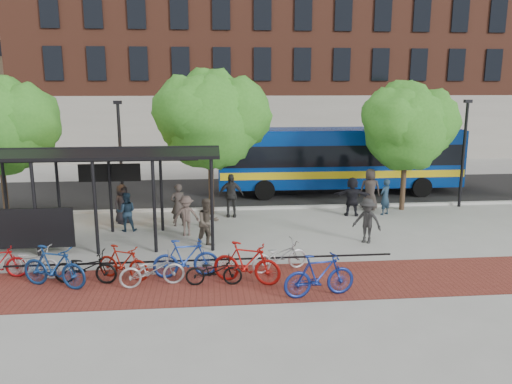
{
  "coord_description": "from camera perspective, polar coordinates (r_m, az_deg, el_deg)",
  "views": [
    {
      "loc": [
        -3.06,
        -18.93,
        5.8
      ],
      "look_at": [
        -1.22,
        0.48,
        1.6
      ],
      "focal_mm": 35.0,
      "sensor_mm": 36.0,
      "label": 1
    }
  ],
  "objects": [
    {
      "name": "ground",
      "position": [
        20.04,
        3.63,
        -4.7
      ],
      "size": [
        160.0,
        160.0,
        0.0
      ],
      "primitive_type": "plane",
      "color": "#9E9E99",
      "rests_on": "ground"
    },
    {
      "name": "asphalt_street",
      "position": [
        27.72,
        1.05,
        0.08
      ],
      "size": [
        160.0,
        8.0,
        0.01
      ],
      "primitive_type": "cube",
      "color": "black",
      "rests_on": "ground"
    },
    {
      "name": "curb",
      "position": [
        23.84,
        2.13,
        -1.79
      ],
      "size": [
        160.0,
        0.25,
        0.12
      ],
      "primitive_type": "cube",
      "color": "#B7B7B2",
      "rests_on": "ground"
    },
    {
      "name": "brick_strip",
      "position": [
        15.13,
        -0.98,
        -10.38
      ],
      "size": [
        24.0,
        3.0,
        0.01
      ],
      "primitive_type": "cube",
      "color": "maroon",
      "rests_on": "ground"
    },
    {
      "name": "bike_rack_rail",
      "position": [
        15.93,
        -5.97,
        -9.27
      ],
      "size": [
        12.0,
        0.05,
        0.95
      ],
      "primitive_type": "cube",
      "color": "black",
      "rests_on": "ground"
    },
    {
      "name": "building_brick",
      "position": [
        46.98,
        11.25,
        17.06
      ],
      "size": [
        55.0,
        14.0,
        20.0
      ],
      "primitive_type": "cube",
      "color": "brown",
      "rests_on": "ground"
    },
    {
      "name": "bus_shelter",
      "position": [
        19.34,
        -20.57,
        3.05
      ],
      "size": [
        10.6,
        3.07,
        3.6
      ],
      "color": "black",
      "rests_on": "ground"
    },
    {
      "name": "tree_a",
      "position": [
        24.03,
        -27.23,
        7.1
      ],
      "size": [
        4.9,
        4.0,
        6.18
      ],
      "color": "#382619",
      "rests_on": "ground"
    },
    {
      "name": "tree_b",
      "position": [
        22.32,
        -5.05,
        8.66
      ],
      "size": [
        5.15,
        4.2,
        6.47
      ],
      "color": "#382619",
      "rests_on": "ground"
    },
    {
      "name": "tree_c",
      "position": [
        24.15,
        17.02,
        7.48
      ],
      "size": [
        4.66,
        3.8,
        5.92
      ],
      "color": "#382619",
      "rests_on": "ground"
    },
    {
      "name": "lamp_post_left",
      "position": [
        23.08,
        -15.22,
        4.12
      ],
      "size": [
        0.35,
        0.2,
        5.12
      ],
      "color": "black",
      "rests_on": "ground"
    },
    {
      "name": "lamp_post_right",
      "position": [
        25.74,
        22.65,
        4.41
      ],
      "size": [
        0.35,
        0.2,
        5.12
      ],
      "color": "black",
      "rests_on": "ground"
    },
    {
      "name": "bus",
      "position": [
        27.38,
        9.41,
        4.04
      ],
      "size": [
        13.01,
        3.21,
        3.51
      ],
      "rotation": [
        0.0,
        0.0,
        -0.01
      ],
      "color": "navy",
      "rests_on": "ground"
    },
    {
      "name": "bike_2",
      "position": [
        16.85,
        -24.28,
        -7.27
      ],
      "size": [
        2.04,
        1.21,
        1.01
      ],
      "primitive_type": "imported",
      "rotation": [
        0.0,
        0.0,
        1.27
      ],
      "color": "#B4B4B7",
      "rests_on": "ground"
    },
    {
      "name": "bike_3",
      "position": [
        15.74,
        -22.1,
        -7.94
      ],
      "size": [
        2.18,
        1.32,
        1.26
      ],
      "primitive_type": "imported",
      "rotation": [
        0.0,
        0.0,
        1.2
      ],
      "color": "navy",
      "rests_on": "ground"
    },
    {
      "name": "bike_4",
      "position": [
        15.78,
        -18.95,
        -8.16
      ],
      "size": [
        1.97,
        0.91,
        1.0
      ],
      "primitive_type": "imported",
      "rotation": [
        0.0,
        0.0,
        1.44
      ],
      "color": "black",
      "rests_on": "ground"
    },
    {
      "name": "bike_5",
      "position": [
        15.79,
        -14.95,
        -7.78
      ],
      "size": [
        1.81,
        1.19,
        1.06
      ],
      "primitive_type": "imported",
      "rotation": [
        0.0,
        0.0,
        1.14
      ],
      "color": "maroon",
      "rests_on": "ground"
    },
    {
      "name": "bike_6",
      "position": [
        15.07,
        -11.79,
        -8.71
      ],
      "size": [
        1.99,
        1.02,
        1.0
      ],
      "primitive_type": "imported",
      "rotation": [
        0.0,
        0.0,
        1.77
      ],
      "color": "#959597",
      "rests_on": "ground"
    },
    {
      "name": "bike_7",
      "position": [
        15.54,
        -8.02,
        -7.51
      ],
      "size": [
        2.05,
        0.74,
        1.21
      ],
      "primitive_type": "imported",
      "rotation": [
        0.0,
        0.0,
        1.66
      ],
      "color": "navy",
      "rests_on": "ground"
    },
    {
      "name": "bike_8",
      "position": [
        14.9,
        -4.85,
        -8.98
      ],
      "size": [
        1.69,
        0.65,
        0.88
      ],
      "primitive_type": "imported",
      "rotation": [
        0.0,
        0.0,
        1.53
      ],
      "color": "black",
      "rests_on": "ground"
    },
    {
      "name": "bike_9",
      "position": [
        14.93,
        -1.07,
        -8.1
      ],
      "size": [
        2.17,
        1.36,
        1.26
      ],
      "primitive_type": "imported",
      "rotation": [
        0.0,
        0.0,
        1.17
      ],
      "color": "#9B110E",
      "rests_on": "ground"
    },
    {
      "name": "bike_10",
      "position": [
        15.94,
        2.71,
        -7.28
      ],
      "size": [
        2.02,
        1.23,
        1.0
      ],
      "primitive_type": "imported",
      "rotation": [
        0.0,
        0.0,
        1.89
      ],
      "color": "#AEAEB0",
      "rests_on": "ground"
    },
    {
      "name": "bike_11",
      "position": [
        14.14,
        7.26,
        -9.43
      ],
      "size": [
        2.14,
        0.9,
        1.24
      ],
      "primitive_type": "imported",
      "rotation": [
        0.0,
        0.0,
        1.73
      ],
      "color": "navy",
      "rests_on": "ground"
    },
    {
      "name": "pedestrian_0",
      "position": [
        21.96,
        -15.03,
        -1.31
      ],
      "size": [
        0.96,
        0.97,
        1.69
      ],
      "primitive_type": "imported",
      "rotation": [
        0.0,
        0.0,
        0.81
      ],
      "color": "black",
      "rests_on": "ground"
    },
    {
      "name": "pedestrian_1",
      "position": [
        21.02,
        -8.88,
        -1.47
      ],
      "size": [
        0.75,
        0.59,
        1.81
      ],
      "primitive_type": "imported",
      "rotation": [
        0.0,
        0.0,
        3.4
      ],
      "color": "#362F2B",
      "rests_on": "ground"
    },
    {
      "name": "pedestrian_2",
      "position": [
        20.74,
        -14.61,
        -2.21
      ],
      "size": [
        0.82,
        0.66,
        1.59
      ],
      "primitive_type": "imported",
      "rotation": [
        0.0,
        0.0,
        3.22
      ],
      "color": "#1A2B3C",
      "rests_on": "ground"
    },
    {
      "name": "pedestrian_3",
      "position": [
        19.66,
        -7.97,
        -2.71
      ],
      "size": [
        1.05,
        0.62,
        1.6
      ],
      "primitive_type": "imported",
      "rotation": [
        0.0,
        0.0,
        0.03
      ],
      "color": "brown",
      "rests_on": "ground"
    },
    {
      "name": "pedestrian_4",
      "position": [
        22.26,
        -2.91,
        -0.38
      ],
      "size": [
        1.16,
        0.52,
        1.95
      ],
      "primitive_type": "imported",
      "rotation": [
        0.0,
        0.0,
        6.25
      ],
      "color": "#282828",
      "rests_on": "ground"
    },
    {
      "name": "pedestrian_5",
      "position": [
        22.82,
        10.92,
        -0.51
      ],
      "size": [
        1.72,
        0.87,
        1.77
      ],
      "primitive_type": "imported",
      "rotation": [
        0.0,
        0.0,
        2.92
      ],
      "color": "black",
      "rests_on": "ground"
    },
    {
      "name": "pedestrian_6",
      "position": [
        24.03,
        12.89,
        0.29
      ],
      "size": [
        1.05,
        0.77,
        1.97
      ],
      "primitive_type": "imported",
      "rotation": [
        0.0,
        0.0,
        2.99
      ],
      "color": "#38302D",
      "rests_on": "ground"
    },
    {
      "name": "pedestrian_7",
      "position": [
        23.34,
        14.53,
        -0.56
      ],
      "size": [
        0.71,
        0.65,
        1.64
      ],
      "primitive_type": "imported",
      "rotation": [
        0.0,
        0.0,
        3.72
      ],
      "color": "#1B2F40",
      "rests_on": "ground"
    },
    {
      "name": "pedestrian_8",
      "position": [
        18.21,
        -5.53,
        -3.52
      ],
      "size": [
        1.09,
        1.01,
        1.8
      ],
      "primitive_type": "imported",
      "rotation": [
        0.0,
        0.0,
        0.48
      ],
      "color": "#4D4439",
      "rests_on": "ground"
    },
    {
      "name": "pedestrian_9",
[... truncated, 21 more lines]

